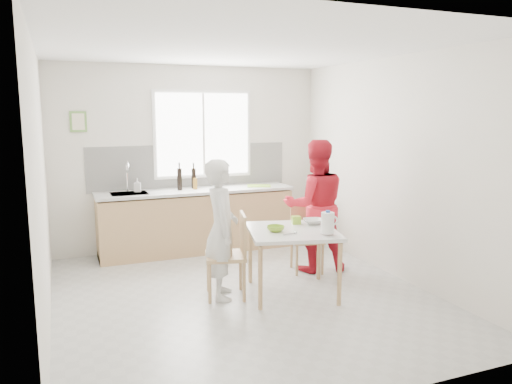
# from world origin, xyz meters

# --- Properties ---
(ground) EXTENTS (4.50, 4.50, 0.00)m
(ground) POSITION_xyz_m (0.00, 0.00, 0.00)
(ground) COLOR #B7B7B2
(ground) RESTS_ON ground
(room_shell) EXTENTS (4.50, 4.50, 4.50)m
(room_shell) POSITION_xyz_m (0.00, 0.00, 1.64)
(room_shell) COLOR silver
(room_shell) RESTS_ON ground
(window) EXTENTS (1.50, 0.06, 1.30)m
(window) POSITION_xyz_m (0.20, 2.23, 1.70)
(window) COLOR white
(window) RESTS_ON room_shell
(backsplash) EXTENTS (3.00, 0.02, 0.65)m
(backsplash) POSITION_xyz_m (0.00, 2.24, 1.23)
(backsplash) COLOR white
(backsplash) RESTS_ON room_shell
(picture_frame) EXTENTS (0.22, 0.03, 0.28)m
(picture_frame) POSITION_xyz_m (-1.55, 2.23, 1.90)
(picture_frame) COLOR #669A46
(picture_frame) RESTS_ON room_shell
(kitchen_counter) EXTENTS (2.84, 0.64, 1.37)m
(kitchen_counter) POSITION_xyz_m (-0.00, 1.95, 0.42)
(kitchen_counter) COLOR tan
(kitchen_counter) RESTS_ON ground
(dining_table) EXTENTS (1.17, 1.17, 0.74)m
(dining_table) POSITION_xyz_m (0.54, -0.14, 0.66)
(dining_table) COLOR silver
(dining_table) RESTS_ON ground
(chair_left) EXTENTS (0.53, 0.53, 0.94)m
(chair_left) POSITION_xyz_m (-0.12, 0.03, 0.52)
(chair_left) COLOR tan
(chair_left) RESTS_ON ground
(chair_far) EXTENTS (0.47, 0.47, 0.83)m
(chair_far) POSITION_xyz_m (1.08, 0.57, 0.46)
(chair_far) COLOR tan
(chair_far) RESTS_ON ground
(person_white) EXTENTS (0.49, 0.63, 1.54)m
(person_white) POSITION_xyz_m (-0.23, 0.06, 0.77)
(person_white) COLOR silver
(person_white) RESTS_ON ground
(person_red) EXTENTS (0.95, 0.82, 1.69)m
(person_red) POSITION_xyz_m (1.18, 0.52, 0.85)
(person_red) COLOR red
(person_red) RESTS_ON ground
(bowl_green) EXTENTS (0.24, 0.24, 0.06)m
(bowl_green) POSITION_xyz_m (0.33, -0.14, 0.77)
(bowl_green) COLOR #83B429
(bowl_green) RESTS_ON dining_table
(bowl_white) EXTENTS (0.29, 0.29, 0.06)m
(bowl_white) POSITION_xyz_m (0.89, 0.03, 0.77)
(bowl_white) COLOR silver
(bowl_white) RESTS_ON dining_table
(milk_jug) EXTENTS (0.19, 0.14, 0.25)m
(milk_jug) POSITION_xyz_m (0.79, -0.48, 0.87)
(milk_jug) COLOR white
(milk_jug) RESTS_ON dining_table
(green_box) EXTENTS (0.12, 0.12, 0.09)m
(green_box) POSITION_xyz_m (0.71, 0.11, 0.78)
(green_box) COLOR #89BD2B
(green_box) RESTS_ON dining_table
(spoon) EXTENTS (0.16, 0.03, 0.01)m
(spoon) POSITION_xyz_m (0.41, -0.33, 0.75)
(spoon) COLOR #A5A5AA
(spoon) RESTS_ON dining_table
(cutting_board) EXTENTS (0.41, 0.36, 0.01)m
(cutting_board) POSITION_xyz_m (0.96, 1.89, 0.93)
(cutting_board) COLOR #8CC52D
(cutting_board) RESTS_ON kitchen_counter
(wine_bottle_a) EXTENTS (0.07, 0.07, 0.32)m
(wine_bottle_a) POSITION_xyz_m (-0.23, 1.97, 1.08)
(wine_bottle_a) COLOR black
(wine_bottle_a) RESTS_ON kitchen_counter
(wine_bottle_b) EXTENTS (0.07, 0.07, 0.30)m
(wine_bottle_b) POSITION_xyz_m (-0.00, 2.06, 1.07)
(wine_bottle_b) COLOR black
(wine_bottle_b) RESTS_ON kitchen_counter
(jar_amber) EXTENTS (0.06, 0.06, 0.16)m
(jar_amber) POSITION_xyz_m (-0.01, 1.97, 1.00)
(jar_amber) COLOR olive
(jar_amber) RESTS_ON kitchen_counter
(soap_bottle) EXTENTS (0.11, 0.11, 0.19)m
(soap_bottle) POSITION_xyz_m (-0.82, 2.03, 1.02)
(soap_bottle) COLOR #999999
(soap_bottle) RESTS_ON kitchen_counter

